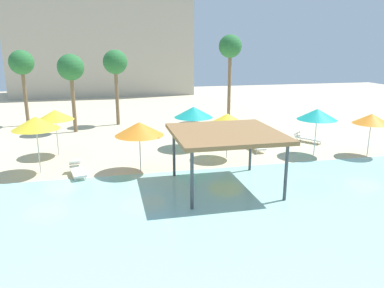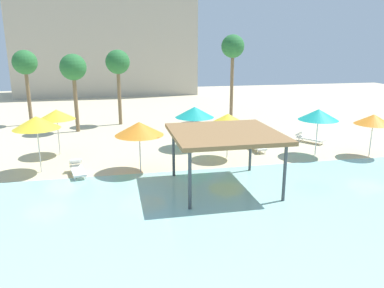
# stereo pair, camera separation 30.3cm
# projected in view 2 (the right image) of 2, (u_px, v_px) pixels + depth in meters

# --- Properties ---
(ground_plane) EXTENTS (80.00, 80.00, 0.00)m
(ground_plane) POSITION_uv_depth(u_px,v_px,m) (193.00, 181.00, 18.07)
(ground_plane) COLOR beige
(lagoon_water) EXTENTS (44.00, 13.50, 0.04)m
(lagoon_water) POSITION_uv_depth(u_px,v_px,m) (225.00, 232.00, 13.10)
(lagoon_water) COLOR #99D1C6
(lagoon_water) RESTS_ON ground
(shade_pavilion) EXTENTS (4.67, 4.67, 2.64)m
(shade_pavilion) POSITION_uv_depth(u_px,v_px,m) (225.00, 135.00, 16.57)
(shade_pavilion) COLOR #42474C
(shade_pavilion) RESTS_ON ground
(beach_umbrella_yellow_0) EXTENTS (2.11, 2.11, 2.71)m
(beach_umbrella_yellow_0) POSITION_uv_depth(u_px,v_px,m) (56.00, 114.00, 21.75)
(beach_umbrella_yellow_0) COLOR silver
(beach_umbrella_yellow_0) RESTS_ON ground
(beach_umbrella_orange_1) EXTENTS (2.46, 2.46, 2.61)m
(beach_umbrella_orange_1) POSITION_uv_depth(u_px,v_px,m) (139.00, 129.00, 18.83)
(beach_umbrella_orange_1) COLOR silver
(beach_umbrella_orange_1) RESTS_ON ground
(beach_umbrella_teal_2) EXTENTS (2.42, 2.42, 2.61)m
(beach_umbrella_teal_2) POSITION_uv_depth(u_px,v_px,m) (195.00, 112.00, 23.35)
(beach_umbrella_teal_2) COLOR silver
(beach_umbrella_teal_2) RESTS_ON ground
(beach_umbrella_orange_3) EXTENTS (2.09, 2.09, 2.50)m
(beach_umbrella_orange_3) POSITION_uv_depth(u_px,v_px,m) (373.00, 119.00, 21.45)
(beach_umbrella_orange_3) COLOR silver
(beach_umbrella_orange_3) RESTS_ON ground
(beach_umbrella_yellow_4) EXTENTS (2.14, 2.14, 2.59)m
(beach_umbrella_yellow_4) POSITION_uv_depth(u_px,v_px,m) (228.00, 119.00, 21.13)
(beach_umbrella_yellow_4) COLOR silver
(beach_umbrella_yellow_4) RESTS_ON ground
(beach_umbrella_yellow_5) EXTENTS (2.30, 2.30, 2.92)m
(beach_umbrella_yellow_5) POSITION_uv_depth(u_px,v_px,m) (36.00, 123.00, 18.64)
(beach_umbrella_yellow_5) COLOR silver
(beach_umbrella_yellow_5) RESTS_ON ground
(beach_umbrella_teal_7) EXTENTS (2.29, 2.29, 2.76)m
(beach_umbrella_teal_7) POSITION_uv_depth(u_px,v_px,m) (318.00, 115.00, 21.61)
(beach_umbrella_teal_7) COLOR silver
(beach_umbrella_teal_7) RESTS_ON ground
(lounge_chair_0) EXTENTS (0.71, 1.93, 0.74)m
(lounge_chair_0) POSITION_uv_depth(u_px,v_px,m) (255.00, 145.00, 23.31)
(lounge_chair_0) COLOR white
(lounge_chair_0) RESTS_ON ground
(lounge_chair_1) EXTENTS (0.98, 1.98, 0.74)m
(lounge_chair_1) POSITION_uv_depth(u_px,v_px,m) (77.00, 169.00, 18.84)
(lounge_chair_1) COLOR white
(lounge_chair_1) RESTS_ON ground
(lounge_chair_2) EXTENTS (1.56, 1.91, 0.74)m
(lounge_chair_2) POSITION_uv_depth(u_px,v_px,m) (308.00, 137.00, 25.11)
(lounge_chair_2) COLOR white
(lounge_chair_2) RESTS_ON ground
(palm_tree_0) EXTENTS (1.90, 1.90, 5.95)m
(palm_tree_0) POSITION_uv_depth(u_px,v_px,m) (118.00, 64.00, 29.58)
(palm_tree_0) COLOR brown
(palm_tree_0) RESTS_ON ground
(palm_tree_1) EXTENTS (1.90, 1.90, 7.13)m
(palm_tree_1) POSITION_uv_depth(u_px,v_px,m) (233.00, 49.00, 30.98)
(palm_tree_1) COLOR brown
(palm_tree_1) RESTS_ON ground
(palm_tree_2) EXTENTS (1.90, 1.90, 5.70)m
(palm_tree_2) POSITION_uv_depth(u_px,v_px,m) (73.00, 69.00, 27.12)
(palm_tree_2) COLOR brown
(palm_tree_2) RESTS_ON ground
(palm_tree_3) EXTENTS (1.90, 1.90, 5.93)m
(palm_tree_3) POSITION_uv_depth(u_px,v_px,m) (25.00, 64.00, 29.42)
(palm_tree_3) COLOR brown
(palm_tree_3) RESTS_ON ground
(hotel_block_0) EXTENTS (22.23, 8.21, 16.16)m
(hotel_block_0) POSITION_uv_depth(u_px,v_px,m) (106.00, 30.00, 48.05)
(hotel_block_0) COLOR #B2A893
(hotel_block_0) RESTS_ON ground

